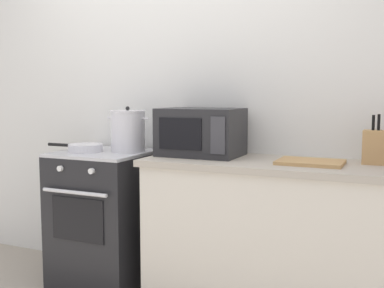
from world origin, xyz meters
name	(u,v)px	position (x,y,z in m)	size (l,w,h in m)	color
back_wall	(213,103)	(0.30, 0.97, 1.25)	(4.40, 0.10, 2.50)	silver
lower_cabinet_right	(286,243)	(0.90, 0.62, 0.44)	(1.64, 0.56, 0.88)	beige
countertop_right	(287,165)	(0.90, 0.62, 0.90)	(1.70, 0.60, 0.04)	#ADA393
stove	(105,217)	(-0.35, 0.60, 0.46)	(0.60, 0.64, 0.92)	black
stock_pot	(128,131)	(-0.20, 0.66, 1.06)	(0.32, 0.24, 0.31)	silver
frying_pan	(85,148)	(-0.47, 0.55, 0.95)	(0.43, 0.23, 0.05)	silver
microwave	(201,132)	(0.33, 0.68, 1.07)	(0.50, 0.37, 0.30)	#232326
cutting_board	(310,162)	(1.03, 0.60, 0.93)	(0.36, 0.26, 0.02)	tan
knife_block	(375,147)	(1.36, 0.74, 1.02)	(0.13, 0.10, 0.28)	tan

